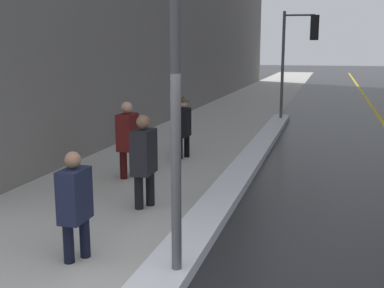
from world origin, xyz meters
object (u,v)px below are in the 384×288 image
lamp_post (175,17)px  pedestrian_in_glasses (128,136)px  pedestrian_nearside (75,201)px  traffic_light_near (301,43)px  pedestrian_with_shoulder_bag (183,125)px  pedestrian_trailing (144,157)px

lamp_post → pedestrian_in_glasses: 5.36m
pedestrian_nearside → traffic_light_near: bearing=170.9°
traffic_light_near → pedestrian_with_shoulder_bag: bearing=-114.9°
traffic_light_near → pedestrian_in_glasses: 9.92m
pedestrian_trailing → pedestrian_in_glasses: size_ratio=0.99×
pedestrian_nearside → pedestrian_trailing: 2.28m
pedestrian_trailing → pedestrian_in_glasses: pedestrian_in_glasses is taller
pedestrian_trailing → pedestrian_in_glasses: bearing=-149.2°
traffic_light_near → pedestrian_nearside: 13.59m
lamp_post → pedestrian_in_glasses: (-2.46, 4.24, -2.18)m
traffic_light_near → pedestrian_with_shoulder_bag: (-2.43, -7.04, -2.11)m
pedestrian_nearside → pedestrian_in_glasses: size_ratio=0.89×
pedestrian_trailing → pedestrian_in_glasses: 2.07m
pedestrian_nearside → pedestrian_with_shoulder_bag: 6.24m
lamp_post → pedestrian_nearside: lamp_post is taller
lamp_post → pedestrian_nearside: bearing=172.3°
pedestrian_trailing → pedestrian_in_glasses: (-1.07, 1.76, 0.01)m
lamp_post → pedestrian_trailing: size_ratio=3.15×
lamp_post → pedestrian_in_glasses: lamp_post is taller
traffic_light_near → pedestrian_in_glasses: traffic_light_near is taller
lamp_post → pedestrian_with_shoulder_bag: bearing=106.3°
traffic_light_near → pedestrian_nearside: (-2.01, -13.26, -2.16)m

